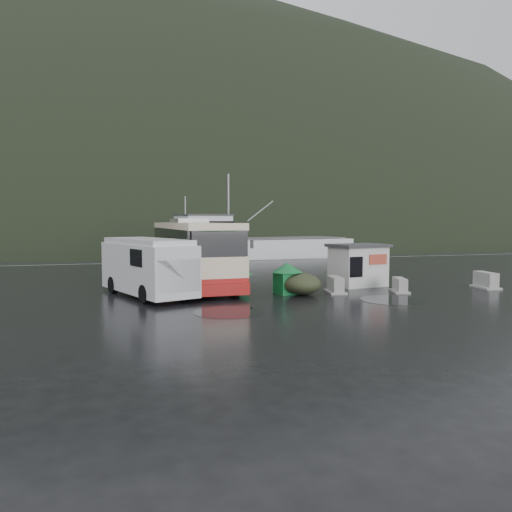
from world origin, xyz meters
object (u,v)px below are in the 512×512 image
object	(u,v)px
coach_bus	(193,283)
white_van	(148,296)
waste_bin_right	(287,294)
fishing_trawler	(253,255)
waste_bin_left	(240,292)
ticket_kiosk	(358,286)
jersey_barrier_b	(400,292)
dome_tent	(301,294)
jersey_barrier_a	(335,293)
jersey_barrier_c	(485,288)

from	to	relation	value
coach_bus	white_van	distance (m)	5.14
waste_bin_right	fishing_trawler	distance (m)	28.37
waste_bin_left	ticket_kiosk	size ratio (longest dim) A/B	0.43
white_van	jersey_barrier_b	world-z (taller)	white_van
waste_bin_right	ticket_kiosk	distance (m)	5.12
white_van	fishing_trawler	bearing A→B (deg)	44.72
dome_tent	fishing_trawler	distance (m)	28.55
coach_bus	white_van	size ratio (longest dim) A/B	2.00
coach_bus	jersey_barrier_b	distance (m)	11.57
dome_tent	jersey_barrier_a	bearing A→B (deg)	-3.37
waste_bin_left	fishing_trawler	bearing A→B (deg)	72.13
waste_bin_right	ticket_kiosk	bearing A→B (deg)	19.29
waste_bin_left	coach_bus	bearing A→B (deg)	113.63
white_van	dome_tent	xyz separation A→B (m)	(7.30, -1.53, 0.00)
coach_bus	waste_bin_right	distance (m)	6.66
waste_bin_left	jersey_barrier_a	world-z (taller)	waste_bin_left
waste_bin_right	jersey_barrier_b	bearing A→B (deg)	-11.59
dome_tent	ticket_kiosk	bearing A→B (deg)	25.31
dome_tent	fishing_trawler	xyz separation A→B (m)	(5.83, 27.95, 0.00)
coach_bus	waste_bin_left	xyz separation A→B (m)	(1.78, -4.06, 0.00)
jersey_barrier_c	waste_bin_left	bearing A→B (deg)	168.83
coach_bus	fishing_trawler	world-z (taller)	fishing_trawler
coach_bus	waste_bin_right	bearing A→B (deg)	-56.10
dome_tent	jersey_barrier_a	size ratio (longest dim) A/B	1.65
coach_bus	jersey_barrier_a	bearing A→B (deg)	-44.38
ticket_kiosk	jersey_barrier_a	distance (m)	3.20
waste_bin_right	fishing_trawler	bearing A→B (deg)	76.93
ticket_kiosk	fishing_trawler	bearing A→B (deg)	77.15
coach_bus	ticket_kiosk	world-z (taller)	coach_bus
jersey_barrier_a	jersey_barrier_b	distance (m)	3.33
waste_bin_right	coach_bus	bearing A→B (deg)	124.96
coach_bus	waste_bin_right	world-z (taller)	coach_bus
jersey_barrier_a	waste_bin_left	bearing A→B (deg)	157.78
waste_bin_left	ticket_kiosk	bearing A→B (deg)	2.43
waste_bin_right	jersey_barrier_a	size ratio (longest dim) A/B	0.95
ticket_kiosk	fishing_trawler	world-z (taller)	fishing_trawler
waste_bin_left	fishing_trawler	world-z (taller)	fishing_trawler
ticket_kiosk	waste_bin_left	bearing A→B (deg)	173.08
waste_bin_right	jersey_barrier_a	world-z (taller)	waste_bin_right
jersey_barrier_a	ticket_kiosk	bearing A→B (deg)	41.34
jersey_barrier_b	jersey_barrier_c	bearing A→B (deg)	-0.07
waste_bin_right	fishing_trawler	size ratio (longest dim) A/B	0.06
waste_bin_right	dome_tent	world-z (taller)	waste_bin_right
coach_bus	jersey_barrier_c	world-z (taller)	coach_bus
waste_bin_right	jersey_barrier_c	size ratio (longest dim) A/B	0.89
waste_bin_left	dome_tent	world-z (taller)	waste_bin_left
fishing_trawler	jersey_barrier_c	bearing A→B (deg)	-91.94
dome_tent	fishing_trawler	world-z (taller)	fishing_trawler
white_van	jersey_barrier_c	bearing A→B (deg)	-26.52
white_van	dome_tent	size ratio (longest dim) A/B	2.47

